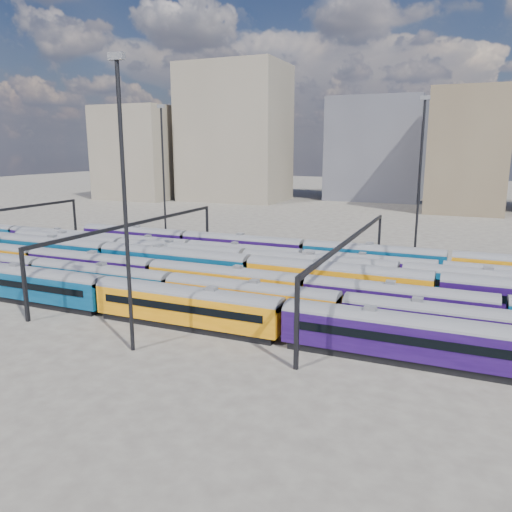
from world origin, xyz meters
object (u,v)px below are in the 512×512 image
at_px(rake_0, 187,302).
at_px(mast_2, 124,197).
at_px(rake_1, 342,307).
at_px(rake_2, 154,271).

distance_m(rake_0, mast_2, 13.35).
height_order(rake_1, mast_2, mast_2).
xyz_separation_m(rake_0, rake_2, (-10.81, 10.00, -0.11)).
xyz_separation_m(rake_1, rake_2, (-25.67, 5.00, 0.03)).
height_order(rake_1, rake_2, rake_2).
bearing_deg(rake_2, rake_1, -11.02).
bearing_deg(rake_1, mast_2, -143.86).
height_order(rake_0, rake_2, rake_0).
bearing_deg(rake_1, rake_2, 168.98).
bearing_deg(rake_2, mast_2, -61.48).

